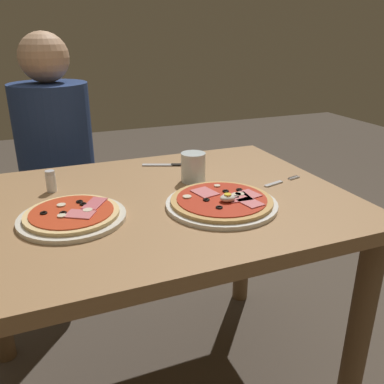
{
  "coord_description": "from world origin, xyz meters",
  "views": [
    {
      "loc": [
        -0.31,
        -1.07,
        1.18
      ],
      "look_at": [
        0.1,
        -0.06,
        0.75
      ],
      "focal_mm": 38.35,
      "sensor_mm": 36.0,
      "label": 1
    }
  ],
  "objects_px": {
    "pizza_foreground": "(222,202)",
    "fork": "(280,182)",
    "salt_shaker": "(51,181)",
    "knife": "(173,165)",
    "diner_person": "(59,179)",
    "pizza_across_left": "(72,216)",
    "water_glass_near": "(193,169)",
    "dining_table": "(155,233)"
  },
  "relations": [
    {
      "from": "pizza_foreground",
      "to": "fork",
      "type": "distance_m",
      "value": 0.28
    },
    {
      "from": "pizza_foreground",
      "to": "fork",
      "type": "height_order",
      "value": "pizza_foreground"
    },
    {
      "from": "fork",
      "to": "salt_shaker",
      "type": "xyz_separation_m",
      "value": [
        -0.69,
        0.2,
        0.03
      ]
    },
    {
      "from": "knife",
      "to": "diner_person",
      "type": "bearing_deg",
      "value": 128.79
    },
    {
      "from": "pizza_across_left",
      "to": "knife",
      "type": "relative_size",
      "value": 1.49
    },
    {
      "from": "pizza_across_left",
      "to": "salt_shaker",
      "type": "xyz_separation_m",
      "value": [
        -0.03,
        0.23,
        0.02
      ]
    },
    {
      "from": "salt_shaker",
      "to": "knife",
      "type": "bearing_deg",
      "value": 13.58
    },
    {
      "from": "salt_shaker",
      "to": "diner_person",
      "type": "bearing_deg",
      "value": 84.43
    },
    {
      "from": "water_glass_near",
      "to": "pizza_foreground",
      "type": "bearing_deg",
      "value": -90.93
    },
    {
      "from": "salt_shaker",
      "to": "water_glass_near",
      "type": "bearing_deg",
      "value": -9.87
    },
    {
      "from": "knife",
      "to": "pizza_foreground",
      "type": "bearing_deg",
      "value": -89.51
    },
    {
      "from": "water_glass_near",
      "to": "fork",
      "type": "relative_size",
      "value": 0.61
    },
    {
      "from": "pizza_foreground",
      "to": "water_glass_near",
      "type": "bearing_deg",
      "value": 89.07
    },
    {
      "from": "knife",
      "to": "salt_shaker",
      "type": "xyz_separation_m",
      "value": [
        -0.43,
        -0.1,
        0.03
      ]
    },
    {
      "from": "pizza_across_left",
      "to": "knife",
      "type": "height_order",
      "value": "pizza_across_left"
    },
    {
      "from": "fork",
      "to": "knife",
      "type": "bearing_deg",
      "value": 130.97
    },
    {
      "from": "fork",
      "to": "knife",
      "type": "distance_m",
      "value": 0.4
    },
    {
      "from": "water_glass_near",
      "to": "diner_person",
      "type": "relative_size",
      "value": 0.08
    },
    {
      "from": "dining_table",
      "to": "knife",
      "type": "height_order",
      "value": "knife"
    },
    {
      "from": "dining_table",
      "to": "diner_person",
      "type": "xyz_separation_m",
      "value": [
        -0.22,
        0.74,
        -0.05
      ]
    },
    {
      "from": "pizza_foreground",
      "to": "salt_shaker",
      "type": "distance_m",
      "value": 0.53
    },
    {
      "from": "knife",
      "to": "fork",
      "type": "bearing_deg",
      "value": -49.03
    },
    {
      "from": "dining_table",
      "to": "pizza_foreground",
      "type": "xyz_separation_m",
      "value": [
        0.16,
        -0.12,
        0.13
      ]
    },
    {
      "from": "dining_table",
      "to": "salt_shaker",
      "type": "height_order",
      "value": "salt_shaker"
    },
    {
      "from": "dining_table",
      "to": "knife",
      "type": "xyz_separation_m",
      "value": [
        0.16,
        0.28,
        0.12
      ]
    },
    {
      "from": "pizza_across_left",
      "to": "diner_person",
      "type": "distance_m",
      "value": 0.82
    },
    {
      "from": "water_glass_near",
      "to": "dining_table",
      "type": "bearing_deg",
      "value": -149.39
    },
    {
      "from": "dining_table",
      "to": "salt_shaker",
      "type": "xyz_separation_m",
      "value": [
        -0.27,
        0.17,
        0.15
      ]
    },
    {
      "from": "pizza_across_left",
      "to": "knife",
      "type": "distance_m",
      "value": 0.52
    },
    {
      "from": "pizza_across_left",
      "to": "diner_person",
      "type": "bearing_deg",
      "value": 88.44
    },
    {
      "from": "pizza_across_left",
      "to": "fork",
      "type": "height_order",
      "value": "pizza_across_left"
    },
    {
      "from": "pizza_foreground",
      "to": "salt_shaker",
      "type": "bearing_deg",
      "value": 145.51
    },
    {
      "from": "diner_person",
      "to": "salt_shaker",
      "type": "bearing_deg",
      "value": 84.43
    },
    {
      "from": "water_glass_near",
      "to": "salt_shaker",
      "type": "distance_m",
      "value": 0.44
    },
    {
      "from": "knife",
      "to": "pizza_across_left",
      "type": "bearing_deg",
      "value": -139.87
    },
    {
      "from": "dining_table",
      "to": "water_glass_near",
      "type": "bearing_deg",
      "value": 30.61
    },
    {
      "from": "water_glass_near",
      "to": "fork",
      "type": "bearing_deg",
      "value": -25.4
    },
    {
      "from": "salt_shaker",
      "to": "diner_person",
      "type": "height_order",
      "value": "diner_person"
    },
    {
      "from": "pizza_foreground",
      "to": "diner_person",
      "type": "bearing_deg",
      "value": 113.54
    },
    {
      "from": "pizza_across_left",
      "to": "salt_shaker",
      "type": "distance_m",
      "value": 0.23
    },
    {
      "from": "dining_table",
      "to": "water_glass_near",
      "type": "xyz_separation_m",
      "value": [
        0.17,
        0.1,
        0.15
      ]
    },
    {
      "from": "water_glass_near",
      "to": "salt_shaker",
      "type": "height_order",
      "value": "water_glass_near"
    }
  ]
}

